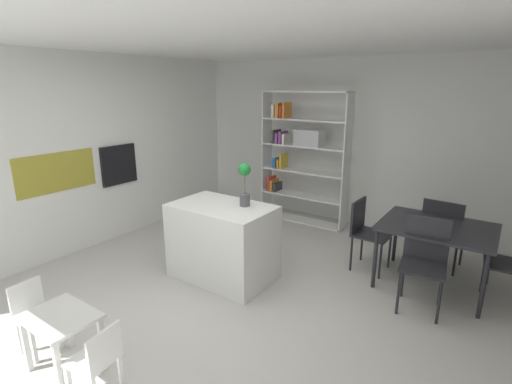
{
  "coord_description": "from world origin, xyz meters",
  "views": [
    {
      "loc": [
        2.35,
        -2.83,
        2.23
      ],
      "look_at": [
        0.03,
        0.52,
        1.08
      ],
      "focal_mm": 26.55,
      "sensor_mm": 36.0,
      "label": 1
    }
  ],
  "objects_px": {
    "kitchen_island": "(223,242)",
    "potted_plant_on_island": "(245,182)",
    "child_chair_left": "(33,314)",
    "built_in_oven": "(119,165)",
    "dining_chair_island_side": "(365,228)",
    "open_bookshelf": "(300,151)",
    "dining_chair_near": "(425,255)",
    "child_table": "(61,326)",
    "dining_chair_far": "(442,229)",
    "child_chair_right": "(98,358)",
    "dining_table": "(437,231)"
  },
  "relations": [
    {
      "from": "kitchen_island",
      "to": "potted_plant_on_island",
      "type": "height_order",
      "value": "potted_plant_on_island"
    },
    {
      "from": "kitchen_island",
      "to": "child_chair_left",
      "type": "distance_m",
      "value": 2.0
    },
    {
      "from": "built_in_oven",
      "to": "dining_chair_island_side",
      "type": "relative_size",
      "value": 0.66
    },
    {
      "from": "open_bookshelf",
      "to": "dining_chair_near",
      "type": "height_order",
      "value": "open_bookshelf"
    },
    {
      "from": "kitchen_island",
      "to": "child_table",
      "type": "relative_size",
      "value": 2.07
    },
    {
      "from": "built_in_oven",
      "to": "child_chair_left",
      "type": "xyz_separation_m",
      "value": [
        1.61,
        -2.11,
        -0.76
      ]
    },
    {
      "from": "kitchen_island",
      "to": "child_table",
      "type": "bearing_deg",
      "value": -91.27
    },
    {
      "from": "built_in_oven",
      "to": "child_table",
      "type": "relative_size",
      "value": 1.01
    },
    {
      "from": "potted_plant_on_island",
      "to": "dining_chair_far",
      "type": "bearing_deg",
      "value": 39.84
    },
    {
      "from": "child_table",
      "to": "built_in_oven",
      "type": "bearing_deg",
      "value": 134.44
    },
    {
      "from": "child_chair_right",
      "to": "dining_chair_island_side",
      "type": "height_order",
      "value": "dining_chair_island_side"
    },
    {
      "from": "dining_chair_near",
      "to": "dining_chair_island_side",
      "type": "relative_size",
      "value": 1.08
    },
    {
      "from": "potted_plant_on_island",
      "to": "child_chair_right",
      "type": "bearing_deg",
      "value": -84.76
    },
    {
      "from": "kitchen_island",
      "to": "dining_chair_island_side",
      "type": "distance_m",
      "value": 1.77
    },
    {
      "from": "kitchen_island",
      "to": "dining_chair_near",
      "type": "relative_size",
      "value": 1.24
    },
    {
      "from": "dining_chair_far",
      "to": "kitchen_island",
      "type": "bearing_deg",
      "value": 43.15
    },
    {
      "from": "dining_chair_island_side",
      "to": "child_chair_right",
      "type": "bearing_deg",
      "value": 165.51
    },
    {
      "from": "potted_plant_on_island",
      "to": "dining_chair_island_side",
      "type": "bearing_deg",
      "value": 44.74
    },
    {
      "from": "open_bookshelf",
      "to": "child_chair_right",
      "type": "distance_m",
      "value": 4.36
    },
    {
      "from": "kitchen_island",
      "to": "open_bookshelf",
      "type": "bearing_deg",
      "value": 95.83
    },
    {
      "from": "kitchen_island",
      "to": "child_chair_left",
      "type": "bearing_deg",
      "value": -104.48
    },
    {
      "from": "kitchen_island",
      "to": "dining_chair_near",
      "type": "distance_m",
      "value": 2.2
    },
    {
      "from": "child_chair_left",
      "to": "dining_chair_far",
      "type": "distance_m",
      "value": 4.47
    },
    {
      "from": "built_in_oven",
      "to": "potted_plant_on_island",
      "type": "height_order",
      "value": "potted_plant_on_island"
    },
    {
      "from": "dining_chair_island_side",
      "to": "dining_chair_far",
      "type": "distance_m",
      "value": 0.93
    },
    {
      "from": "dining_chair_far",
      "to": "dining_chair_near",
      "type": "bearing_deg",
      "value": 93.77
    },
    {
      "from": "built_in_oven",
      "to": "dining_table",
      "type": "xyz_separation_m",
      "value": [
        4.21,
        1.03,
        -0.44
      ]
    },
    {
      "from": "built_in_oven",
      "to": "dining_chair_far",
      "type": "distance_m",
      "value": 4.5
    },
    {
      "from": "built_in_oven",
      "to": "child_table",
      "type": "xyz_separation_m",
      "value": [
        2.07,
        -2.11,
        -0.7
      ]
    },
    {
      "from": "potted_plant_on_island",
      "to": "child_chair_left",
      "type": "distance_m",
      "value": 2.36
    },
    {
      "from": "child_chair_left",
      "to": "open_bookshelf",
      "type": "bearing_deg",
      "value": -5.83
    },
    {
      "from": "built_in_oven",
      "to": "dining_chair_near",
      "type": "relative_size",
      "value": 0.61
    },
    {
      "from": "child_chair_right",
      "to": "dining_chair_far",
      "type": "bearing_deg",
      "value": 145.93
    },
    {
      "from": "built_in_oven",
      "to": "potted_plant_on_island",
      "type": "relative_size",
      "value": 1.16
    },
    {
      "from": "child_chair_right",
      "to": "built_in_oven",
      "type": "bearing_deg",
      "value": -138.99
    },
    {
      "from": "kitchen_island",
      "to": "child_table",
      "type": "height_order",
      "value": "kitchen_island"
    },
    {
      "from": "open_bookshelf",
      "to": "dining_chair_island_side",
      "type": "height_order",
      "value": "open_bookshelf"
    },
    {
      "from": "built_in_oven",
      "to": "dining_chair_island_side",
      "type": "distance_m",
      "value": 3.61
    },
    {
      "from": "potted_plant_on_island",
      "to": "child_chair_left",
      "type": "xyz_separation_m",
      "value": [
        -0.73,
        -2.08,
        -0.84
      ]
    },
    {
      "from": "dining_chair_near",
      "to": "dining_table",
      "type": "bearing_deg",
      "value": 81.2
    },
    {
      "from": "dining_chair_near",
      "to": "dining_chair_far",
      "type": "xyz_separation_m",
      "value": [
        0.01,
        0.99,
        -0.03
      ]
    },
    {
      "from": "dining_table",
      "to": "dining_chair_near",
      "type": "relative_size",
      "value": 1.25
    },
    {
      "from": "kitchen_island",
      "to": "open_bookshelf",
      "type": "xyz_separation_m",
      "value": [
        -0.23,
        2.29,
        0.74
      ]
    },
    {
      "from": "potted_plant_on_island",
      "to": "child_chair_left",
      "type": "bearing_deg",
      "value": -109.28
    },
    {
      "from": "kitchen_island",
      "to": "child_chair_right",
      "type": "height_order",
      "value": "kitchen_island"
    },
    {
      "from": "child_table",
      "to": "dining_chair_island_side",
      "type": "distance_m",
      "value": 3.41
    },
    {
      "from": "dining_table",
      "to": "dining_chair_far",
      "type": "height_order",
      "value": "dining_chair_far"
    },
    {
      "from": "dining_table",
      "to": "child_table",
      "type": "bearing_deg",
      "value": -124.32
    },
    {
      "from": "dining_table",
      "to": "dining_chair_island_side",
      "type": "distance_m",
      "value": 0.81
    },
    {
      "from": "kitchen_island",
      "to": "child_chair_left",
      "type": "height_order",
      "value": "kitchen_island"
    }
  ]
}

